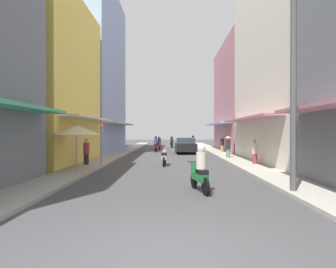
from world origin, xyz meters
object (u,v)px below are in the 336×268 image
object	(u,v)px
motorbike_green	(200,171)
motorbike_black	(172,142)
pedestrian_midway	(255,153)
vendor_umbrella	(77,130)
motorbike_red	(159,144)
motorbike_silver	(164,157)
pedestrian_foreground	(86,152)
motorbike_orange	(193,143)
utility_pole	(294,67)
motorbike_maroon	(156,145)
parked_car	(185,145)
pedestrian_crossing	(228,146)
street_sign_no_entry	(101,137)
pedestrian_far	(222,143)

from	to	relation	value
motorbike_green	motorbike_black	bearing A→B (deg)	91.74
pedestrian_midway	vendor_umbrella	world-z (taller)	vendor_umbrella
motorbike_red	motorbike_silver	xyz separation A→B (m)	(0.85, -14.75, -0.20)
pedestrian_foreground	vendor_umbrella	world-z (taller)	vendor_umbrella
motorbike_orange	utility_pole	bearing A→B (deg)	-86.69
motorbike_red	vendor_umbrella	size ratio (longest dim) A/B	0.78
motorbike_maroon	pedestrian_foreground	bearing A→B (deg)	-104.48
motorbike_green	motorbike_silver	xyz separation A→B (m)	(-1.33, 7.83, -0.20)
parked_car	vendor_umbrella	distance (m)	14.42
motorbike_red	pedestrian_crossing	world-z (taller)	pedestrian_crossing
motorbike_maroon	utility_pole	bearing A→B (deg)	-75.33
vendor_umbrella	street_sign_no_entry	size ratio (longest dim) A/B	0.87
motorbike_maroon	motorbike_orange	distance (m)	5.61
motorbike_maroon	utility_pole	size ratio (longest dim) A/B	0.23
parked_car	pedestrian_crossing	world-z (taller)	pedestrian_crossing
motorbike_silver	pedestrian_foreground	world-z (taller)	pedestrian_foreground
pedestrian_midway	street_sign_no_entry	size ratio (longest dim) A/B	0.58
motorbike_green	motorbike_black	world-z (taller)	same
parked_car	pedestrian_far	size ratio (longest dim) A/B	2.54
pedestrian_midway	motorbike_silver	bearing A→B (deg)	179.10
motorbike_black	motorbike_silver	bearing A→B (deg)	-91.43
pedestrian_far	motorbike_green	bearing A→B (deg)	-101.82
motorbike_green	pedestrian_midway	distance (m)	8.70
motorbike_green	pedestrian_crossing	size ratio (longest dim) A/B	1.06
motorbike_red	pedestrian_far	xyz separation A→B (m)	(6.03, -4.19, 0.22)
street_sign_no_entry	pedestrian_far	bearing A→B (deg)	52.92
motorbike_red	motorbike_orange	distance (m)	3.98
motorbike_red	street_sign_no_entry	world-z (taller)	street_sign_no_entry
motorbike_orange	vendor_umbrella	distance (m)	20.69
motorbike_green	motorbike_red	bearing A→B (deg)	95.53
pedestrian_foreground	motorbike_green	bearing A→B (deg)	-51.18
motorbike_orange	pedestrian_midway	distance (m)	16.51
motorbike_red	pedestrian_midway	world-z (taller)	motorbike_red
motorbike_green	motorbike_black	size ratio (longest dim) A/B	0.99
motorbike_black	pedestrian_far	xyz separation A→B (m)	(4.69, -9.19, 0.22)
utility_pole	parked_car	bearing A→B (deg)	98.04
motorbike_silver	pedestrian_foreground	bearing A→B (deg)	-171.52
street_sign_no_entry	pedestrian_foreground	bearing A→B (deg)	163.02
pedestrian_far	vendor_umbrella	bearing A→B (deg)	-124.31
pedestrian_far	pedestrian_foreground	bearing A→B (deg)	-130.57
motorbike_silver	pedestrian_midway	xyz separation A→B (m)	(5.30, -0.08, 0.26)
pedestrian_midway	vendor_umbrella	distance (m)	10.06
pedestrian_far	motorbike_silver	bearing A→B (deg)	-116.12
motorbike_black	pedestrian_crossing	world-z (taller)	pedestrian_crossing
pedestrian_foreground	motorbike_red	bearing A→B (deg)	76.92
motorbike_red	parked_car	distance (m)	5.45
pedestrian_foreground	motorbike_silver	bearing A→B (deg)	8.48
motorbike_green	utility_pole	size ratio (longest dim) A/B	0.23
motorbike_orange	utility_pole	world-z (taller)	utility_pole
motorbike_orange	parked_car	distance (m)	6.41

